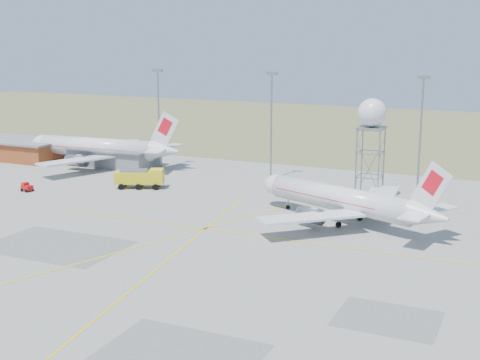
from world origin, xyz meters
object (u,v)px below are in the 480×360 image
at_px(fire_truck, 141,179).
at_px(baggage_tug, 27,188).
at_px(airliner_far, 99,148).
at_px(radar_tower, 371,144).
at_px(airliner_main, 343,200).

distance_m(fire_truck, baggage_tug, 20.20).
bearing_deg(fire_truck, airliner_far, 120.84).
xyz_separation_m(airliner_far, radar_tower, (59.42, -5.88, 5.87)).
xyz_separation_m(radar_tower, fire_truck, (-39.84, -8.56, -7.93)).
bearing_deg(radar_tower, fire_truck, -167.87).
distance_m(airliner_main, baggage_tug, 56.96).
distance_m(radar_tower, baggage_tug, 60.79).
height_order(airliner_main, radar_tower, radar_tower).
xyz_separation_m(airliner_far, fire_truck, (19.58, -14.44, -2.06)).
xyz_separation_m(airliner_far, baggage_tug, (2.48, -25.13, -3.15)).
relative_size(fire_truck, baggage_tug, 4.13).
distance_m(airliner_main, airliner_far, 62.93).
height_order(airliner_main, baggage_tug, airliner_main).
distance_m(radar_tower, fire_truck, 41.52).
bearing_deg(fire_truck, baggage_tug, -170.74).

